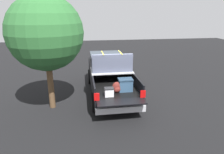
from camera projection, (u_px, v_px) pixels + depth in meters
ground_plane at (110, 94)px, 10.28m from camera, size 40.00×40.00×0.00m
pickup_truck at (109, 74)px, 10.32m from camera, size 6.05×2.06×2.23m
tree_background at (45, 33)px, 7.86m from camera, size 3.00×3.00×4.71m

